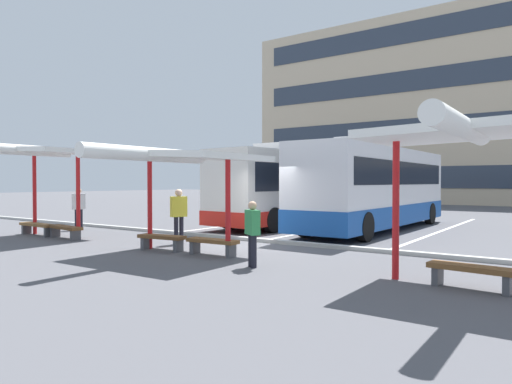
# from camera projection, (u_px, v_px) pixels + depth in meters

# --- Properties ---
(ground_plane) EXTENTS (160.00, 160.00, 0.00)m
(ground_plane) POSITION_uv_depth(u_px,v_px,m) (247.00, 243.00, 14.80)
(ground_plane) COLOR #515156
(terminal_building) EXTENTS (40.30, 14.52, 20.47)m
(terminal_building) POSITION_uv_depth(u_px,v_px,m) (470.00, 113.00, 45.51)
(terminal_building) COLOR #C6B293
(terminal_building) RESTS_ON ground
(coach_bus_0) EXTENTS (3.36, 10.31, 3.66)m
(coach_bus_0) POSITION_uv_depth(u_px,v_px,m) (298.00, 188.00, 21.26)
(coach_bus_0) COLOR silver
(coach_bus_0) RESTS_ON ground
(coach_bus_1) EXTENTS (2.66, 11.22, 3.71)m
(coach_bus_1) POSITION_uv_depth(u_px,v_px,m) (376.00, 189.00, 19.04)
(coach_bus_1) COLOR silver
(coach_bus_1) RESTS_ON ground
(lane_stripe_0) EXTENTS (0.16, 14.00, 0.01)m
(lane_stripe_0) POSITION_uv_depth(u_px,v_px,m) (270.00, 220.00, 23.65)
(lane_stripe_0) COLOR white
(lane_stripe_0) RESTS_ON ground
(lane_stripe_1) EXTENTS (0.16, 14.00, 0.01)m
(lane_stripe_1) POSITION_uv_depth(u_px,v_px,m) (346.00, 225.00, 21.21)
(lane_stripe_1) COLOR white
(lane_stripe_1) RESTS_ON ground
(lane_stripe_2) EXTENTS (0.16, 14.00, 0.01)m
(lane_stripe_2) POSITION_uv_depth(u_px,v_px,m) (443.00, 230.00, 18.78)
(lane_stripe_2) COLOR white
(lane_stripe_2) RESTS_ON ground
(waiting_shelter_0) EXTENTS (3.80, 4.74, 3.28)m
(waiting_shelter_0) POSITION_uv_depth(u_px,v_px,m) (48.00, 153.00, 16.41)
(waiting_shelter_0) COLOR red
(waiting_shelter_0) RESTS_ON ground
(bench_0) EXTENTS (1.97, 0.50, 0.45)m
(bench_0) POSITION_uv_depth(u_px,v_px,m) (37.00, 226.00, 17.05)
(bench_0) COLOR brown
(bench_0) RESTS_ON ground
(bench_1) EXTENTS (1.88, 0.64, 0.45)m
(bench_1) POSITION_uv_depth(u_px,v_px,m) (65.00, 229.00, 16.01)
(bench_1) COLOR brown
(bench_1) RESTS_ON ground
(waiting_shelter_1) EXTENTS (3.98, 4.88, 2.91)m
(waiting_shelter_1) POSITION_uv_depth(u_px,v_px,m) (179.00, 157.00, 12.53)
(waiting_shelter_1) COLOR red
(waiting_shelter_1) RESTS_ON ground
(bench_2) EXTENTS (1.54, 0.59, 0.45)m
(bench_2) POSITION_uv_depth(u_px,v_px,m) (162.00, 239.00, 13.26)
(bench_2) COLOR brown
(bench_2) RESTS_ON ground
(bench_3) EXTENTS (1.55, 0.49, 0.45)m
(bench_3) POSITION_uv_depth(u_px,v_px,m) (212.00, 243.00, 12.35)
(bench_3) COLOR brown
(bench_3) RESTS_ON ground
(waiting_shelter_2) EXTENTS (3.89, 4.33, 3.08)m
(waiting_shelter_2) POSITION_uv_depth(u_px,v_px,m) (471.00, 135.00, 8.26)
(waiting_shelter_2) COLOR red
(waiting_shelter_2) RESTS_ON ground
(bench_4) EXTENTS (1.56, 0.58, 0.45)m
(bench_4) POSITION_uv_depth(u_px,v_px,m) (471.00, 272.00, 8.43)
(bench_4) COLOR brown
(bench_4) RESTS_ON ground
(platform_kerb) EXTENTS (44.00, 0.24, 0.12)m
(platform_kerb) POSITION_uv_depth(u_px,v_px,m) (257.00, 240.00, 15.26)
(platform_kerb) COLOR #ADADA8
(platform_kerb) RESTS_ON ground
(waiting_passenger_0) EXTENTS (0.49, 0.43, 1.55)m
(waiting_passenger_0) POSITION_uv_depth(u_px,v_px,m) (252.00, 230.00, 10.64)
(waiting_passenger_0) COLOR black
(waiting_passenger_0) RESTS_ON ground
(waiting_passenger_1) EXTENTS (0.39, 0.55, 1.74)m
(waiting_passenger_1) POSITION_uv_depth(u_px,v_px,m) (79.00, 206.00, 18.96)
(waiting_passenger_1) COLOR black
(waiting_passenger_1) RESTS_ON ground
(waiting_passenger_2) EXTENTS (0.42, 0.55, 1.77)m
(waiting_passenger_2) POSITION_uv_depth(u_px,v_px,m) (179.00, 212.00, 14.71)
(waiting_passenger_2) COLOR black
(waiting_passenger_2) RESTS_ON ground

